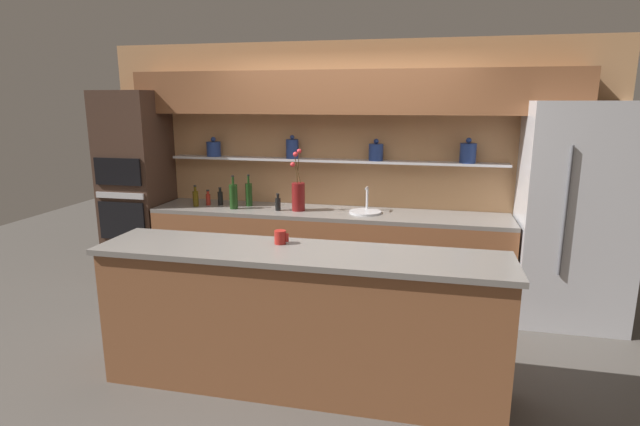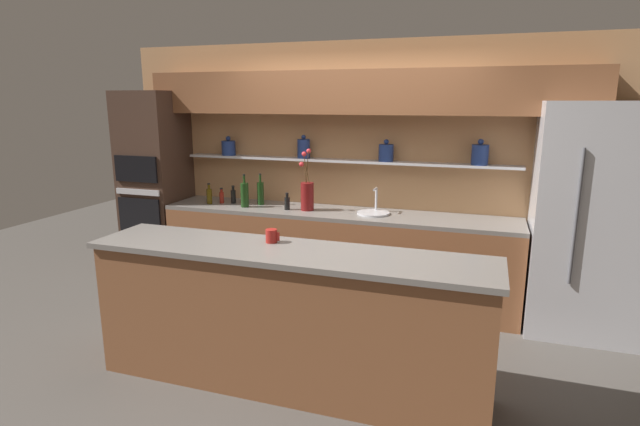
# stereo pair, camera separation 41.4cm
# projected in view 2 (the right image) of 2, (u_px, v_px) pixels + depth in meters

# --- Properties ---
(ground_plane) EXTENTS (12.00, 12.00, 0.00)m
(ground_plane) POSITION_uv_depth(u_px,v_px,m) (309.00, 355.00, 4.04)
(ground_plane) COLOR #4C4742
(back_wall_unit) EXTENTS (5.20, 0.44, 2.60)m
(back_wall_unit) POSITION_uv_depth(u_px,v_px,m) (359.00, 147.00, 5.11)
(back_wall_unit) COLOR tan
(back_wall_unit) RESTS_ON ground_plane
(back_counter_unit) EXTENTS (3.60, 0.62, 0.92)m
(back_counter_unit) POSITION_uv_depth(u_px,v_px,m) (335.00, 255.00, 5.13)
(back_counter_unit) COLOR brown
(back_counter_unit) RESTS_ON ground_plane
(island_counter) EXTENTS (2.85, 0.61, 1.02)m
(island_counter) POSITION_uv_depth(u_px,v_px,m) (288.00, 319.00, 3.52)
(island_counter) COLOR brown
(island_counter) RESTS_ON ground_plane
(refrigerator) EXTENTS (0.94, 0.73, 2.01)m
(refrigerator) POSITION_uv_depth(u_px,v_px,m) (590.00, 221.00, 4.26)
(refrigerator) COLOR #B7B7BC
(refrigerator) RESTS_ON ground_plane
(oven_tower) EXTENTS (0.62, 0.64, 2.11)m
(oven_tower) POSITION_uv_depth(u_px,v_px,m) (156.00, 187.00, 5.66)
(oven_tower) COLOR #3D281E
(oven_tower) RESTS_ON ground_plane
(flower_vase) EXTENTS (0.13, 0.15, 0.62)m
(flower_vase) POSITION_uv_depth(u_px,v_px,m) (307.00, 194.00, 5.05)
(flower_vase) COLOR maroon
(flower_vase) RESTS_ON back_counter_unit
(sink_fixture) EXTENTS (0.32, 0.32, 0.25)m
(sink_fixture) POSITION_uv_depth(u_px,v_px,m) (373.00, 212.00, 4.91)
(sink_fixture) COLOR #B7B7BC
(sink_fixture) RESTS_ON back_counter_unit
(bottle_sauce_0) EXTENTS (0.05, 0.05, 0.19)m
(bottle_sauce_0) POSITION_uv_depth(u_px,v_px,m) (233.00, 196.00, 5.42)
(bottle_sauce_0) COLOR black
(bottle_sauce_0) RESTS_ON back_counter_unit
(bottle_wine_1) EXTENTS (0.07, 0.07, 0.34)m
(bottle_wine_1) POSITION_uv_depth(u_px,v_px,m) (261.00, 193.00, 5.33)
(bottle_wine_1) COLOR #193814
(bottle_wine_1) RESTS_ON back_counter_unit
(bottle_sauce_2) EXTENTS (0.05, 0.05, 0.17)m
(bottle_sauce_2) POSITION_uv_depth(u_px,v_px,m) (222.00, 197.00, 5.42)
(bottle_sauce_2) COLOR maroon
(bottle_sauce_2) RESTS_ON back_counter_unit
(bottle_wine_3) EXTENTS (0.08, 0.08, 0.35)m
(bottle_wine_3) POSITION_uv_depth(u_px,v_px,m) (245.00, 195.00, 5.21)
(bottle_wine_3) COLOR #193814
(bottle_wine_3) RESTS_ON back_counter_unit
(bottle_oil_4) EXTENTS (0.06, 0.06, 0.22)m
(bottle_oil_4) POSITION_uv_depth(u_px,v_px,m) (209.00, 196.00, 5.38)
(bottle_oil_4) COLOR #47380A
(bottle_oil_4) RESTS_ON back_counter_unit
(bottle_sauce_5) EXTENTS (0.06, 0.06, 0.18)m
(bottle_sauce_5) POSITION_uv_depth(u_px,v_px,m) (287.00, 203.00, 5.09)
(bottle_sauce_5) COLOR black
(bottle_sauce_5) RESTS_ON back_counter_unit
(coffee_mug) EXTENTS (0.10, 0.08, 0.10)m
(coffee_mug) POSITION_uv_depth(u_px,v_px,m) (272.00, 236.00, 3.57)
(coffee_mug) COLOR maroon
(coffee_mug) RESTS_ON island_counter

